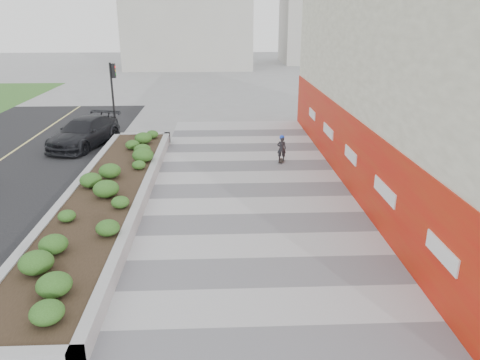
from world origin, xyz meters
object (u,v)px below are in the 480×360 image
at_px(traffic_signal_near, 113,88).
at_px(skateboarder, 282,148).
at_px(planter, 107,193).
at_px(car_dark, 84,132).

xyz_separation_m(traffic_signal_near, skateboarder, (8.96, -5.54, -2.08)).
bearing_deg(traffic_signal_near, planter, -80.65).
bearing_deg(skateboarder, planter, -131.04).
relative_size(planter, car_dark, 3.48).
bearing_deg(car_dark, traffic_signal_near, 76.00).
xyz_separation_m(traffic_signal_near, car_dark, (-1.27, -2.19, -2.01)).
bearing_deg(traffic_signal_near, skateboarder, -31.73).
bearing_deg(planter, car_dark, 109.85).
relative_size(traffic_signal_near, skateboarder, 3.14).
bearing_deg(car_dark, skateboarder, -2.00).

